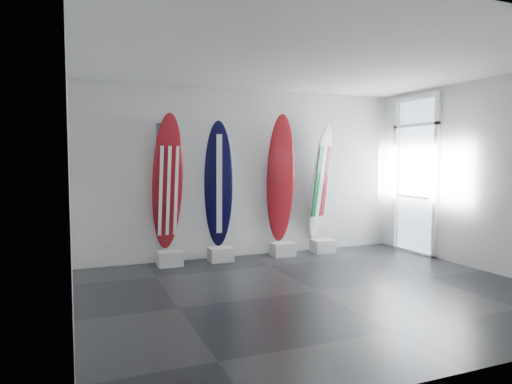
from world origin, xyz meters
name	(u,v)px	position (x,y,z in m)	size (l,w,h in m)	color
floor	(316,291)	(0.00, 0.00, 0.00)	(6.00, 6.00, 0.00)	black
ceiling	(319,62)	(0.00, 0.00, 3.00)	(6.00, 6.00, 0.00)	white
wall_back	(248,173)	(0.00, 2.50, 1.50)	(6.00, 6.00, 0.00)	silver
wall_front	(474,190)	(0.00, -2.50, 1.50)	(6.00, 6.00, 0.00)	silver
wall_left	(70,183)	(-3.00, 0.00, 1.50)	(5.00, 5.00, 0.00)	silver
wall_right	(487,175)	(3.00, 0.00, 1.50)	(5.00, 5.00, 0.00)	silver
display_block_usa	(170,259)	(-1.51, 2.18, 0.12)	(0.40, 0.30, 0.24)	silver
surfboard_usa	(168,183)	(-1.51, 2.28, 1.37)	(0.52, 0.08, 2.28)	maroon
display_block_navy	(221,254)	(-0.64, 2.18, 0.12)	(0.40, 0.30, 0.24)	silver
surfboard_navy	(218,184)	(-0.64, 2.28, 1.32)	(0.49, 0.08, 2.17)	black
display_block_swiss	(283,249)	(0.54, 2.18, 0.12)	(0.40, 0.30, 0.24)	silver
surfboard_swiss	(281,179)	(0.54, 2.28, 1.40)	(0.53, 0.08, 2.32)	maroon
display_block_italy	(323,246)	(1.37, 2.18, 0.12)	(0.40, 0.30, 0.24)	silver
surfboard_italy	(321,182)	(1.37, 2.28, 1.32)	(0.50, 0.08, 2.19)	white
wall_outlet	(108,246)	(-2.45, 2.48, 0.35)	(0.09, 0.02, 0.13)	silver
glass_door	(415,177)	(2.97, 1.55, 1.43)	(0.12, 1.16, 2.85)	white
balcony	(467,222)	(4.30, 1.55, 0.50)	(2.80, 2.20, 1.20)	slate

